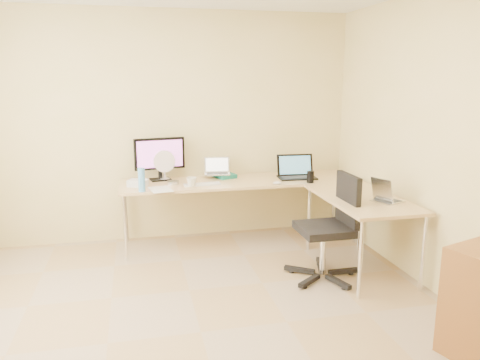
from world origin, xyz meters
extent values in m
plane|color=tan|center=(0.00, 0.00, 0.00)|extent=(4.50, 4.50, 0.00)
plane|color=beige|center=(0.00, 2.25, 1.30)|extent=(4.50, 0.00, 4.50)
plane|color=beige|center=(0.00, -2.25, 1.30)|extent=(4.50, 0.00, 4.50)
plane|color=beige|center=(2.10, 0.00, 1.30)|extent=(0.00, 4.50, 4.50)
cube|color=tan|center=(0.72, 1.85, 0.36)|extent=(2.65, 0.70, 0.73)
cube|color=tan|center=(1.70, 0.85, 0.36)|extent=(0.70, 1.30, 0.73)
cube|color=black|center=(-0.15, 2.05, 0.97)|extent=(0.58, 0.27, 0.48)
cube|color=#105E4C|center=(0.58, 2.05, 0.75)|extent=(0.28, 0.32, 0.05)
cube|color=#ACACAC|center=(0.49, 2.02, 0.87)|extent=(0.32, 0.26, 0.19)
cube|color=black|center=(1.38, 1.81, 0.86)|extent=(0.44, 0.33, 0.27)
cube|color=silver|center=(0.27, 1.70, 0.74)|extent=(0.39, 0.14, 0.02)
ellipsoid|color=silver|center=(1.06, 1.55, 0.75)|extent=(0.11, 0.09, 0.03)
imported|color=beige|center=(0.15, 1.65, 0.78)|extent=(0.14, 0.14, 0.10)
cylinder|color=silver|center=(-0.03, 1.82, 0.75)|extent=(0.16, 0.16, 0.03)
cylinder|color=#519CD9|center=(-0.36, 1.55, 0.85)|extent=(0.07, 0.07, 0.24)
cube|color=silver|center=(-0.18, 1.59, 0.73)|extent=(0.25, 0.32, 0.01)
cube|color=silver|center=(-0.40, 1.80, 0.77)|extent=(0.23, 0.20, 0.07)
cylinder|color=beige|center=(-0.10, 2.05, 0.89)|extent=(0.26, 0.26, 0.31)
cylinder|color=black|center=(1.44, 1.55, 0.79)|extent=(0.09, 0.09, 0.13)
cube|color=silver|center=(1.85, 0.64, 0.82)|extent=(0.35, 0.31, 0.19)
cube|color=black|center=(1.26, 0.72, 0.50)|extent=(0.60, 0.60, 1.00)
camera|label=1|loc=(-0.42, -3.14, 1.85)|focal=34.97mm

